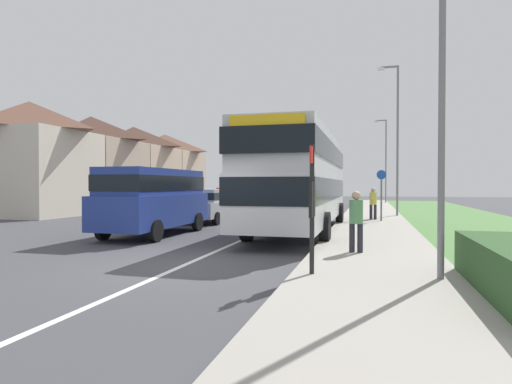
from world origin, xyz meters
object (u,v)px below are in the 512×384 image
at_px(double_decker_bus, 301,177).
at_px(parked_car_red, 236,200).
at_px(cycle_route_sign, 381,193).
at_px(parked_car_black, 259,197).
at_px(pedestrian_at_stop, 356,219).
at_px(street_lamp_near, 437,25).
at_px(parked_car_silver, 207,204).
at_px(street_lamp_mid, 396,132).
at_px(pedestrian_walking_away, 373,202).
at_px(street_lamp_far, 385,156).
at_px(parked_van_blue, 155,196).
at_px(bus_stop_sign, 312,200).

xyz_separation_m(double_decker_bus, parked_car_red, (-5.11, 7.87, -1.23)).
bearing_deg(cycle_route_sign, parked_car_black, 132.77).
bearing_deg(parked_car_red, pedestrian_at_stop, -60.88).
bearing_deg(street_lamp_near, parked_car_silver, 128.48).
distance_m(parked_car_red, street_lamp_near, 18.63).
height_order(parked_car_red, pedestrian_at_stop, pedestrian_at_stop).
relative_size(parked_car_silver, street_lamp_mid, 0.48).
distance_m(double_decker_bus, street_lamp_mid, 9.82).
height_order(pedestrian_at_stop, pedestrian_walking_away, same).
xyz_separation_m(cycle_route_sign, street_lamp_near, (0.63, -12.71, 3.29)).
bearing_deg(street_lamp_near, street_lamp_far, 89.63).
distance_m(cycle_route_sign, street_lamp_far, 22.03).
height_order(street_lamp_near, street_lamp_mid, street_lamp_mid).
bearing_deg(double_decker_bus, parked_van_blue, -154.23).
bearing_deg(parked_car_black, double_decker_bus, -69.23).
xyz_separation_m(parked_car_red, bus_stop_sign, (6.62, -16.10, 0.63)).
relative_size(pedestrian_walking_away, bus_stop_sign, 0.64).
xyz_separation_m(parked_car_red, street_lamp_mid, (9.08, 0.72, 3.86)).
bearing_deg(parked_car_silver, street_lamp_mid, 32.33).
height_order(parked_car_red, cycle_route_sign, cycle_route_sign).
distance_m(parked_van_blue, street_lamp_near, 10.90).
bearing_deg(cycle_route_sign, pedestrian_walking_away, 117.53).
bearing_deg(double_decker_bus, cycle_route_sign, 56.17).
relative_size(pedestrian_at_stop, pedestrian_walking_away, 1.00).
distance_m(parked_car_black, pedestrian_at_stop, 20.31).
xyz_separation_m(cycle_route_sign, street_lamp_mid, (0.86, 3.95, 3.34)).
bearing_deg(parked_van_blue, pedestrian_walking_away, 45.15).
bearing_deg(parked_car_black, parked_car_silver, -89.18).
xyz_separation_m(pedestrian_at_stop, street_lamp_far, (1.71, 31.77, 3.60)).
xyz_separation_m(pedestrian_walking_away, street_lamp_mid, (1.22, 3.24, 3.80)).
relative_size(parked_car_silver, street_lamp_near, 0.48).
relative_size(parked_car_red, bus_stop_sign, 1.69).
xyz_separation_m(parked_car_black, street_lamp_far, (9.11, 12.85, 3.65)).
bearing_deg(parked_car_silver, double_decker_bus, -30.31).
height_order(bus_stop_sign, street_lamp_far, street_lamp_far).
relative_size(parked_car_black, pedestrian_at_stop, 2.54).
distance_m(double_decker_bus, pedestrian_walking_away, 6.12).
distance_m(parked_van_blue, cycle_route_sign, 10.71).
bearing_deg(bus_stop_sign, street_lamp_mid, 81.69).
distance_m(double_decker_bus, parked_car_red, 9.47).
distance_m(parked_car_silver, street_lamp_near, 14.55).
distance_m(parked_car_black, pedestrian_walking_away, 11.40).
bearing_deg(street_lamp_near, parked_car_red, 119.04).
bearing_deg(pedestrian_at_stop, pedestrian_walking_away, 87.36).
distance_m(parked_van_blue, pedestrian_walking_away, 10.93).
height_order(parked_car_silver, street_lamp_far, street_lamp_far).
bearing_deg(street_lamp_far, double_decker_bus, -98.53).
height_order(parked_car_black, street_lamp_mid, street_lamp_mid).
height_order(pedestrian_at_stop, bus_stop_sign, bus_stop_sign).
bearing_deg(pedestrian_walking_away, pedestrian_at_stop, -92.64).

